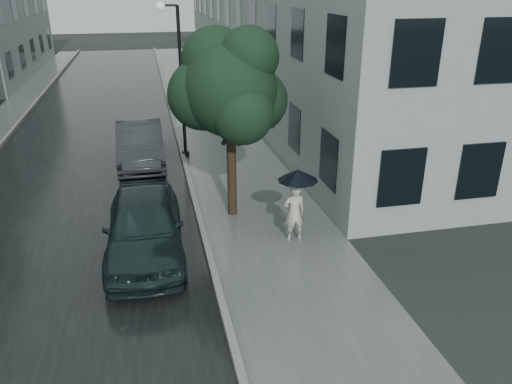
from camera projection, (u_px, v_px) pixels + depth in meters
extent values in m
plane|color=black|center=(288.00, 280.00, 11.01)|extent=(120.00, 120.00, 0.00)
cube|color=slate|center=(219.00, 132.00, 21.85)|extent=(3.50, 60.00, 0.01)
cube|color=slate|center=(177.00, 133.00, 21.46)|extent=(0.15, 60.00, 0.15)
cube|color=black|center=(92.00, 140.00, 20.79)|extent=(6.85, 60.00, 0.00)
cube|color=slate|center=(2.00, 143.00, 20.07)|extent=(0.15, 60.00, 0.15)
cube|color=#8D9A96|center=(289.00, 12.00, 27.88)|extent=(7.00, 36.00, 9.00)
cube|color=black|center=(228.00, 13.00, 27.19)|extent=(0.08, 32.40, 7.20)
cube|color=black|center=(27.00, 14.00, 34.37)|extent=(0.08, 16.20, 6.40)
imported|color=beige|center=(294.00, 212.00, 12.46)|extent=(0.56, 0.38, 1.52)
cylinder|color=black|center=(297.00, 192.00, 12.21)|extent=(0.02, 0.02, 0.63)
cone|color=black|center=(298.00, 175.00, 12.03)|extent=(1.15, 1.15, 0.28)
cylinder|color=black|center=(298.00, 169.00, 11.97)|extent=(0.02, 0.02, 0.08)
cylinder|color=black|center=(297.00, 205.00, 12.35)|extent=(0.03, 0.03, 0.06)
cylinder|color=#332619|center=(232.00, 171.00, 13.68)|extent=(0.26, 0.26, 2.59)
sphere|color=#17341F|center=(230.00, 90.00, 12.81)|extent=(2.44, 2.44, 2.44)
sphere|color=#17341F|center=(256.00, 100.00, 13.36)|extent=(1.69, 1.69, 1.69)
sphere|color=#17341F|center=(203.00, 95.00, 13.09)|extent=(1.88, 1.88, 1.88)
sphere|color=#17341F|center=(242.00, 114.00, 12.44)|extent=(1.59, 1.59, 1.59)
sphere|color=#17341F|center=(215.00, 61.00, 13.00)|extent=(1.78, 1.78, 1.78)
sphere|color=#17341F|center=(249.00, 56.00, 12.41)|extent=(1.52, 1.52, 1.52)
cylinder|color=black|center=(182.00, 85.00, 17.77)|extent=(0.12, 0.12, 5.36)
cylinder|color=black|center=(186.00, 154.00, 18.78)|extent=(0.28, 0.28, 0.20)
cylinder|color=black|center=(170.00, 5.00, 16.68)|extent=(0.50, 0.10, 0.08)
sphere|color=silver|center=(161.00, 7.00, 16.65)|extent=(0.32, 0.32, 0.32)
imported|color=black|center=(144.00, 225.00, 11.80)|extent=(1.88, 4.48, 1.52)
imported|color=#262A2C|center=(140.00, 143.00, 17.89)|extent=(1.65, 4.55, 1.49)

